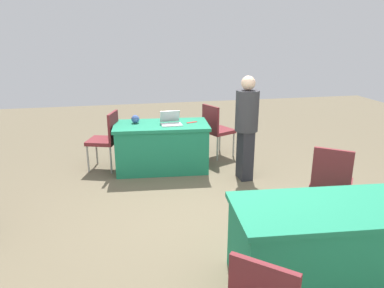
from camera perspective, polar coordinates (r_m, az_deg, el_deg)
The scene contains 10 objects.
ground_plane at distance 4.67m, azimuth 1.62°, elevation -10.65°, with size 14.40×14.40×0.00m, color brown.
table_foreground at distance 5.94m, azimuth -4.76°, elevation -0.41°, with size 1.56×0.89×0.76m.
table_mid_right at distance 3.54m, azimuth 20.13°, elevation -14.60°, with size 1.72×0.93×0.76m.
chair_near_front at distance 4.47m, azimuth 20.97°, elevation -5.28°, with size 0.62×0.62×0.97m.
chair_tucked_right at distance 6.47m, azimuth 3.76°, elevation 2.60°, with size 0.59×0.59×0.95m.
chair_by_pillar at distance 6.03m, azimuth -13.24°, elevation 1.10°, with size 0.56×0.56×0.95m.
person_attendee_browsing at distance 5.46m, azimuth 8.51°, elevation 3.17°, with size 0.35×0.35×1.57m.
laptop_silver at distance 5.78m, azimuth -3.30°, elevation 3.46°, with size 0.33×0.30×0.21m.
yarn_ball at distance 5.92m, azimuth -8.85°, elevation 3.87°, with size 0.13×0.13×0.13m, color #3F5999.
scissors_red at distance 5.89m, azimuth -0.03°, elevation 3.40°, with size 0.18×0.04×0.01m, color red.
Camera 1 is at (0.94, 4.01, 2.21)m, focal length 34.12 mm.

